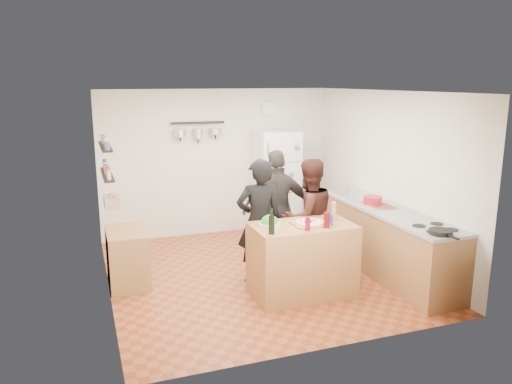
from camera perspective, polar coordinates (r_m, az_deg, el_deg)
name	(u,v)px	position (r m, az deg, el deg)	size (l,w,h in m)	color
room_shell	(249,181)	(7.05, -0.79, 1.28)	(4.20, 4.20, 4.20)	brown
prep_island	(302,260)	(6.30, 5.30, -7.71)	(1.25, 0.72, 0.91)	#A0753A
pizza_board	(310,224)	(6.17, 6.14, -3.62)	(0.42, 0.34, 0.02)	olive
pizza	(310,222)	(6.17, 6.14, -3.45)	(0.34, 0.34, 0.02)	beige
salad_bowl	(270,225)	(6.04, 1.56, -3.76)	(0.27, 0.27, 0.05)	silver
wine_bottle	(272,225)	(5.74, 1.79, -3.79)	(0.07, 0.07, 0.21)	black
wine_glass_near	(308,224)	(5.91, 5.94, -3.70)	(0.06, 0.06, 0.15)	maroon
wine_glass_far	(327,220)	(6.06, 8.09, -3.18)	(0.08, 0.08, 0.18)	#560709
pepper_mill	(334,213)	(6.37, 8.89, -2.36)	(0.06, 0.06, 0.20)	#AF7A49
salt_canister	(330,219)	(6.17, 8.40, -3.12)	(0.09, 0.09, 0.14)	navy
person_left	(259,222)	(6.53, 0.37, -3.41)	(0.61, 0.40, 1.67)	black
person_center	(308,218)	(6.82, 5.99, -2.97)	(0.79, 0.62, 1.63)	black
person_back	(277,209)	(7.10, 2.45, -1.97)	(0.99, 0.41, 1.70)	#282623
counter_run	(387,242)	(7.19, 14.73, -5.53)	(0.63, 2.63, 0.90)	#9E7042
stove_top	(435,229)	(6.33, 19.78, -3.99)	(0.60, 0.62, 0.02)	white
skillet	(441,232)	(6.10, 20.35, -4.30)	(0.27, 0.27, 0.05)	black
sink	(357,196)	(7.75, 11.42, -0.46)	(0.50, 0.80, 0.03)	silver
cutting_board	(382,207)	(7.18, 14.25, -1.68)	(0.30, 0.40, 0.02)	#995737
red_bowl	(373,200)	(7.28, 13.19, -0.91)	(0.26, 0.26, 0.11)	#AF1423
fridge	(276,182)	(8.70, 2.25, 1.11)	(0.70, 0.68, 1.80)	white
wall_clock	(269,109)	(8.84, 1.52, 9.48)	(0.30, 0.30, 0.03)	silver
spice_shelf_lower	(107,174)	(6.46, -16.66, 1.95)	(0.12, 1.00, 0.03)	black
spice_shelf_upper	(105,146)	(6.41, -16.85, 5.02)	(0.12, 1.00, 0.03)	black
produce_basket	(111,201)	(6.54, -16.20, -1.05)	(0.18, 0.35, 0.14)	silver
side_table	(127,257)	(6.83, -14.48, -7.24)	(0.50, 0.80, 0.73)	#AC8048
pot_rack	(198,123)	(8.40, -6.68, 7.86)	(0.90, 0.04, 0.04)	black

